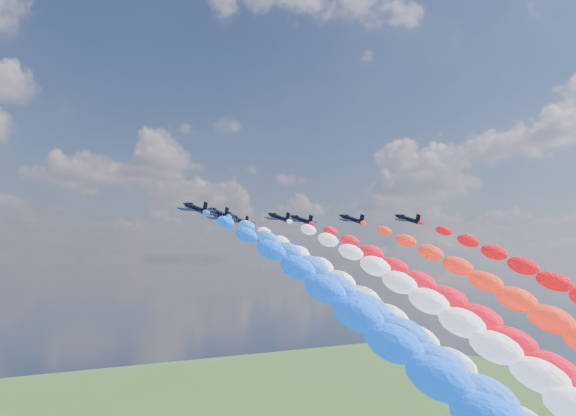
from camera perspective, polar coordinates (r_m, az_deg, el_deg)
jet_0 at (r=142.40m, az=-7.70°, el=-0.02°), size 8.41×11.27×5.01m
trail_0 at (r=98.82m, az=7.40°, el=-11.75°), size 7.18×105.88×51.73m
jet_1 at (r=156.27m, az=-5.81°, el=-0.41°), size 8.33×11.21×5.01m
trail_1 at (r=113.41m, az=8.11°, el=-10.78°), size 7.18×105.88×51.73m
jet_2 at (r=171.11m, az=-5.56°, el=-0.75°), size 8.02×10.99×5.01m
trail_2 at (r=127.98m, az=6.81°, el=-10.05°), size 7.18×105.88×51.73m
jet_3 at (r=172.45m, az=-0.74°, el=-0.80°), size 8.10×11.04×5.01m
trail_3 at (r=132.50m, az=12.96°, el=-9.77°), size 7.18×105.88×51.73m
jet_4 at (r=186.42m, az=-4.03°, el=-1.05°), size 8.47×11.31×5.01m
trail_4 at (r=143.90m, az=7.46°, el=-9.40°), size 7.18×105.88×51.73m
jet_5 at (r=182.22m, az=1.13°, el=-0.99°), size 8.48×11.32×5.01m
trail_5 at (r=143.31m, az=14.38°, el=-9.33°), size 7.18×105.88×51.73m
jet_6 at (r=180.30m, az=5.36°, el=-0.93°), size 8.16×11.09×5.01m
trail_6 at (r=144.61m, az=19.80°, el=-9.16°), size 7.18×105.88×51.73m
jet_7 at (r=181.74m, az=9.96°, el=-0.91°), size 8.54×11.36×5.01m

